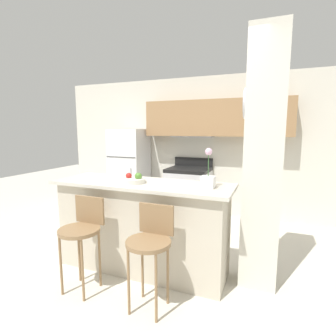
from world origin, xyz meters
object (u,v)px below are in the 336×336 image
bar_stool_right (150,242)px  fruit_bowl (133,180)px  bar_stool_left (82,230)px  stove_range (188,192)px  orchid_vase (208,178)px  refrigerator (129,170)px  trash_bin (150,206)px

bar_stool_right → fruit_bowl: size_ratio=3.35×
bar_stool_right → bar_stool_left: bearing=180.0°
stove_range → orchid_vase: orchid_vase is taller
refrigerator → orchid_vase: 2.81m
stove_range → orchid_vase: size_ratio=2.69×
bar_stool_right → fruit_bowl: (-0.44, 0.50, 0.43)m
bar_stool_left → orchid_vase: orchid_vase is taller
orchid_vase → trash_bin: size_ratio=1.05×
refrigerator → bar_stool_right: bearing=-56.5°
refrigerator → stove_range: size_ratio=1.50×
bar_stool_left → fruit_bowl: 0.73m
bar_stool_left → refrigerator: bearing=109.9°
fruit_bowl → trash_bin: fruit_bowl is taller
orchid_vase → trash_bin: (-1.47, 1.72, -0.93)m
refrigerator → trash_bin: refrigerator is taller
fruit_bowl → bar_stool_right: bearing=-48.4°
stove_range → trash_bin: stove_range is taller
stove_range → bar_stool_right: size_ratio=1.16×
bar_stool_left → orchid_vase: 1.35m
orchid_vase → bar_stool_left: bearing=-153.4°
bar_stool_left → orchid_vase: size_ratio=2.32×
stove_range → trash_bin: (-0.68, -0.20, -0.27)m
fruit_bowl → trash_bin: size_ratio=0.73×
orchid_vase → fruit_bowl: (-0.82, -0.06, -0.07)m
orchid_vase → trash_bin: 2.45m
refrigerator → trash_bin: (0.54, -0.20, -0.61)m
fruit_bowl → orchid_vase: bearing=4.5°
refrigerator → orchid_vase: bearing=-43.6°
bar_stool_left → bar_stool_right: 0.75m
bar_stool_left → trash_bin: bar_stool_left is taller
bar_stool_left → fruit_bowl: size_ratio=3.35×
stove_range → fruit_bowl: size_ratio=3.87×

